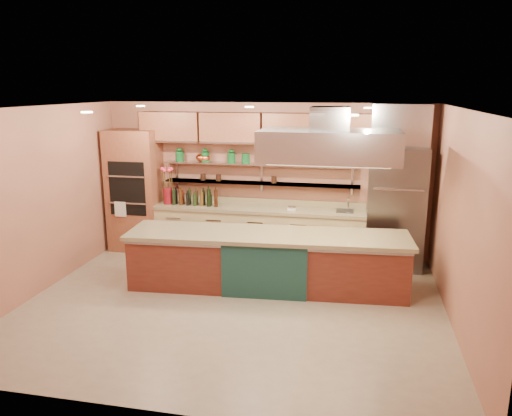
% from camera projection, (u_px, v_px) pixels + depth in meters
% --- Properties ---
extents(floor, '(6.00, 5.00, 0.02)m').
position_uv_depth(floor, '(232.00, 306.00, 7.21)').
color(floor, gray).
rests_on(floor, ground).
extents(ceiling, '(6.00, 5.00, 0.02)m').
position_uv_depth(ceiling, '(230.00, 108.00, 6.54)').
color(ceiling, black).
rests_on(ceiling, wall_back).
extents(wall_back, '(6.00, 0.04, 2.80)m').
position_uv_depth(wall_back, '(265.00, 179.00, 9.25)').
color(wall_back, '#AA6950').
rests_on(wall_back, floor).
extents(wall_front, '(6.00, 0.04, 2.80)m').
position_uv_depth(wall_front, '(162.00, 277.00, 4.49)').
color(wall_front, '#AA6950').
rests_on(wall_front, floor).
extents(wall_left, '(0.04, 5.00, 2.80)m').
position_uv_depth(wall_left, '(37.00, 202.00, 7.46)').
color(wall_left, '#AA6950').
rests_on(wall_left, floor).
extents(wall_right, '(0.04, 5.00, 2.80)m').
position_uv_depth(wall_right, '(461.00, 223.00, 6.28)').
color(wall_right, '#AA6950').
rests_on(wall_right, floor).
extents(oven_stack, '(0.95, 0.64, 2.30)m').
position_uv_depth(oven_stack, '(135.00, 191.00, 9.49)').
color(oven_stack, brown).
rests_on(oven_stack, floor).
extents(refrigerator, '(0.95, 0.72, 2.10)m').
position_uv_depth(refrigerator, '(395.00, 208.00, 8.53)').
color(refrigerator, slate).
rests_on(refrigerator, floor).
extents(back_counter, '(3.84, 0.64, 0.93)m').
position_uv_depth(back_counter, '(259.00, 232.00, 9.20)').
color(back_counter, tan).
rests_on(back_counter, floor).
extents(wall_shelf_lower, '(3.60, 0.26, 0.03)m').
position_uv_depth(wall_shelf_lower, '(261.00, 183.00, 9.15)').
color(wall_shelf_lower, '#ABAEB3').
rests_on(wall_shelf_lower, wall_back).
extents(wall_shelf_upper, '(3.60, 0.26, 0.03)m').
position_uv_depth(wall_shelf_upper, '(261.00, 164.00, 9.07)').
color(wall_shelf_upper, '#ABAEB3').
rests_on(wall_shelf_upper, wall_back).
extents(upper_cabinets, '(4.60, 0.36, 0.55)m').
position_uv_depth(upper_cabinets, '(263.00, 129.00, 8.86)').
color(upper_cabinets, brown).
rests_on(upper_cabinets, wall_back).
extents(range_hood, '(2.00, 1.00, 0.45)m').
position_uv_depth(range_hood, '(330.00, 146.00, 7.15)').
color(range_hood, '#ABAEB3').
rests_on(range_hood, ceiling).
extents(ceiling_downlights, '(4.00, 2.80, 0.02)m').
position_uv_depth(ceiling_downlights, '(233.00, 110.00, 6.74)').
color(ceiling_downlights, '#FFE5A5').
rests_on(ceiling_downlights, ceiling).
extents(island, '(4.29, 1.21, 0.88)m').
position_uv_depth(island, '(267.00, 260.00, 7.76)').
color(island, maroon).
rests_on(island, floor).
extents(flower_vase, '(0.22, 0.22, 0.31)m').
position_uv_depth(flower_vase, '(168.00, 196.00, 9.34)').
color(flower_vase, maroon).
rests_on(flower_vase, back_counter).
extents(oil_bottle_cluster, '(0.96, 0.63, 0.30)m').
position_uv_depth(oil_bottle_cluster, '(196.00, 197.00, 9.24)').
color(oil_bottle_cluster, black).
rests_on(oil_bottle_cluster, back_counter).
extents(kitchen_scale, '(0.18, 0.16, 0.08)m').
position_uv_depth(kitchen_scale, '(292.00, 208.00, 8.91)').
color(kitchen_scale, silver).
rests_on(kitchen_scale, back_counter).
extents(bar_faucet, '(0.04, 0.04, 0.24)m').
position_uv_depth(bar_faucet, '(348.00, 205.00, 8.79)').
color(bar_faucet, silver).
rests_on(bar_faucet, back_counter).
extents(copper_kettle, '(0.23, 0.23, 0.15)m').
position_uv_depth(copper_kettle, '(201.00, 158.00, 9.27)').
color(copper_kettle, '#D45D31').
rests_on(copper_kettle, wall_shelf_upper).
extents(green_canister, '(0.18, 0.18, 0.18)m').
position_uv_depth(green_canister, '(246.00, 158.00, 9.10)').
color(green_canister, '#114F21').
rests_on(green_canister, wall_shelf_upper).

